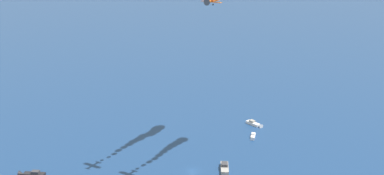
{
  "coord_description": "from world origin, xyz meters",
  "views": [
    {
      "loc": [
        26.99,
        155.47,
        81.72
      ],
      "look_at": [
        0.13,
        0.15,
        32.36
      ],
      "focal_mm": 44.4,
      "sensor_mm": 36.0,
      "label": 1
    }
  ],
  "objects_px": {
    "motorboat_near_centre": "(255,124)",
    "motorboat_far_stbd": "(225,170)",
    "motorboat_trailing": "(253,136)",
    "biplane_lead": "(211,1)",
    "motorboat_far_port": "(31,174)"
  },
  "relations": [
    {
      "from": "motorboat_far_stbd",
      "to": "biplane_lead",
      "type": "xyz_separation_m",
      "value": [
        6.28,
        2.38,
        62.03
      ]
    },
    {
      "from": "motorboat_far_port",
      "to": "motorboat_trailing",
      "type": "relative_size",
      "value": 1.4
    },
    {
      "from": "motorboat_near_centre",
      "to": "motorboat_far_stbd",
      "type": "distance_m",
      "value": 48.56
    },
    {
      "from": "motorboat_near_centre",
      "to": "motorboat_trailing",
      "type": "xyz_separation_m",
      "value": [
        4.99,
        13.42,
        -0.15
      ]
    },
    {
      "from": "motorboat_far_stbd",
      "to": "motorboat_far_port",
      "type": "bearing_deg",
      "value": -7.12
    },
    {
      "from": "motorboat_near_centre",
      "to": "motorboat_far_stbd",
      "type": "xyz_separation_m",
      "value": [
        24.38,
        41.99,
        0.17
      ]
    },
    {
      "from": "motorboat_near_centre",
      "to": "motorboat_far_port",
      "type": "relative_size",
      "value": 0.89
    },
    {
      "from": "motorboat_near_centre",
      "to": "motorboat_far_stbd",
      "type": "bearing_deg",
      "value": 59.86
    },
    {
      "from": "motorboat_far_port",
      "to": "motorboat_far_stbd",
      "type": "relative_size",
      "value": 0.87
    },
    {
      "from": "motorboat_far_stbd",
      "to": "biplane_lead",
      "type": "distance_m",
      "value": 62.4
    },
    {
      "from": "motorboat_near_centre",
      "to": "motorboat_trailing",
      "type": "bearing_deg",
      "value": 69.61
    },
    {
      "from": "motorboat_far_stbd",
      "to": "motorboat_near_centre",
      "type": "bearing_deg",
      "value": -120.14
    },
    {
      "from": "motorboat_far_port",
      "to": "biplane_lead",
      "type": "distance_m",
      "value": 89.59
    },
    {
      "from": "motorboat_trailing",
      "to": "biplane_lead",
      "type": "distance_m",
      "value": 74.2
    },
    {
      "from": "motorboat_far_port",
      "to": "biplane_lead",
      "type": "xyz_separation_m",
      "value": [
        -63.56,
        11.11,
        62.15
      ]
    }
  ]
}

